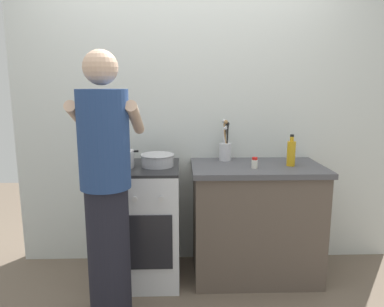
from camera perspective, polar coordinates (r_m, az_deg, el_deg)
The scene contains 10 objects.
ground at distance 2.92m, azimuth -0.97°, elevation -20.12°, with size 6.00×6.00×0.00m, color #6B5B4C.
back_wall at distance 3.03m, azimuth 2.63°, elevation 6.02°, with size 3.20×0.10×2.50m.
countertop at distance 2.92m, azimuth 10.02°, elevation -10.47°, with size 1.00×0.60×0.90m.
stove_range at distance 2.87m, azimuth -8.16°, elevation -10.78°, with size 0.60×0.62×0.90m.
pot at distance 2.72m, azimuth -11.45°, elevation -0.84°, with size 0.28×0.22×0.13m.
mixing_bowl at distance 2.71m, azimuth -5.51°, elevation -0.95°, with size 0.26×0.26×0.09m.
utensil_crock at distance 2.91m, azimuth 5.30°, elevation 0.93°, with size 0.10×0.10×0.34m.
spice_bottle at distance 2.67m, azimuth 9.92°, elevation -1.49°, with size 0.04×0.04×0.08m.
oil_bottle at distance 2.80m, azimuth 15.48°, elevation 0.10°, with size 0.06×0.06×0.24m.
person at distance 2.23m, azimuth -13.44°, elevation -6.22°, with size 0.41×0.50×1.70m.
Camera 1 is at (-0.03, -2.51, 1.50)m, focal length 33.55 mm.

